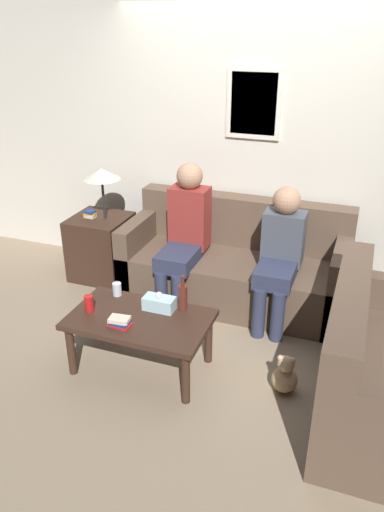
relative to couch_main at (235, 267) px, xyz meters
name	(u,v)px	position (x,y,z in m)	size (l,w,h in m)	color
ground_plane	(218,324)	(0.00, -0.50, -0.31)	(16.00, 16.00, 0.00)	gray
wall_back	(253,148)	(0.00, 0.44, 0.99)	(9.00, 0.08, 2.60)	silver
couch_main	(235,267)	(0.00, 0.00, 0.00)	(1.98, 0.83, 0.90)	brown
couch_side	(383,374)	(1.30, -1.14, 0.00)	(0.83, 1.45, 0.90)	brown
coffee_table	(140,324)	(-0.36, -1.25, 0.06)	(1.01, 0.60, 0.44)	#382319
side_table_with_lamp	(101,242)	(-1.36, -0.04, 0.05)	(0.53, 0.53, 1.12)	#382319
wine_bottle	(183,297)	(-0.11, -1.04, 0.23)	(0.07, 0.07, 0.28)	#562319
drinking_glass	(117,289)	(-0.66, -1.02, 0.17)	(0.07, 0.07, 0.10)	silver
book_stack	(120,322)	(-0.44, -1.39, 0.16)	(0.16, 0.11, 0.07)	red
soda_can	(89,303)	(-0.74, -1.29, 0.18)	(0.07, 0.07, 0.12)	red
tissue_box	(159,303)	(-0.27, -1.10, 0.18)	(0.23, 0.12, 0.15)	silver
person_left	(185,231)	(-0.42, -0.18, 0.36)	(0.34, 0.66, 1.26)	#2D334C
person_right	(280,251)	(0.43, -0.21, 0.32)	(0.34, 0.62, 1.15)	#2D334C
teddy_bear	(285,376)	(0.69, -1.14, -0.19)	(0.18, 0.18, 0.29)	tan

